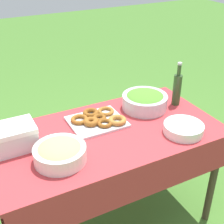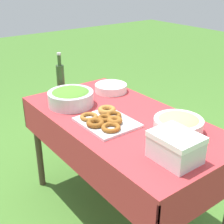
{
  "view_description": "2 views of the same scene",
  "coord_description": "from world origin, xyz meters",
  "px_view_note": "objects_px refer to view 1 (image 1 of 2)",
  "views": [
    {
      "loc": [
        0.72,
        1.46,
        1.85
      ],
      "look_at": [
        -0.05,
        -0.03,
        0.89
      ],
      "focal_mm": 50.0,
      "sensor_mm": 36.0,
      "label": 1
    },
    {
      "loc": [
        1.4,
        -1.14,
        1.65
      ],
      "look_at": [
        -0.05,
        -0.04,
        0.81
      ],
      "focal_mm": 50.0,
      "sensor_mm": 36.0,
      "label": 2
    }
  ],
  "objects_px": {
    "salad_bowl": "(145,100)",
    "olive_oil_bottle": "(177,88)",
    "donut_platter": "(98,120)",
    "cooler_box": "(15,137)",
    "plate_stack": "(183,129)",
    "pasta_bowl": "(60,152)"
  },
  "relations": [
    {
      "from": "salad_bowl",
      "to": "plate_stack",
      "type": "xyz_separation_m",
      "value": [
        -0.04,
        0.38,
        -0.03
      ]
    },
    {
      "from": "salad_bowl",
      "to": "donut_platter",
      "type": "height_order",
      "value": "salad_bowl"
    },
    {
      "from": "donut_platter",
      "to": "cooler_box",
      "type": "xyz_separation_m",
      "value": [
        0.54,
        0.03,
        0.05
      ]
    },
    {
      "from": "salad_bowl",
      "to": "olive_oil_bottle",
      "type": "bearing_deg",
      "value": 167.46
    },
    {
      "from": "donut_platter",
      "to": "plate_stack",
      "type": "height_order",
      "value": "plate_stack"
    },
    {
      "from": "cooler_box",
      "to": "pasta_bowl",
      "type": "bearing_deg",
      "value": 128.97
    },
    {
      "from": "plate_stack",
      "to": "olive_oil_bottle",
      "type": "relative_size",
      "value": 0.78
    },
    {
      "from": "pasta_bowl",
      "to": "donut_platter",
      "type": "height_order",
      "value": "pasta_bowl"
    },
    {
      "from": "pasta_bowl",
      "to": "cooler_box",
      "type": "bearing_deg",
      "value": -51.03
    },
    {
      "from": "pasta_bowl",
      "to": "olive_oil_bottle",
      "type": "height_order",
      "value": "olive_oil_bottle"
    },
    {
      "from": "salad_bowl",
      "to": "cooler_box",
      "type": "relative_size",
      "value": 1.34
    },
    {
      "from": "pasta_bowl",
      "to": "donut_platter",
      "type": "relative_size",
      "value": 0.81
    },
    {
      "from": "pasta_bowl",
      "to": "cooler_box",
      "type": "relative_size",
      "value": 1.21
    },
    {
      "from": "donut_platter",
      "to": "olive_oil_bottle",
      "type": "xyz_separation_m",
      "value": [
        -0.61,
        0.03,
        0.1
      ]
    },
    {
      "from": "pasta_bowl",
      "to": "donut_platter",
      "type": "distance_m",
      "value": 0.44
    },
    {
      "from": "pasta_bowl",
      "to": "donut_platter",
      "type": "xyz_separation_m",
      "value": [
        -0.35,
        -0.27,
        -0.03
      ]
    },
    {
      "from": "pasta_bowl",
      "to": "olive_oil_bottle",
      "type": "relative_size",
      "value": 0.9
    },
    {
      "from": "salad_bowl",
      "to": "donut_platter",
      "type": "bearing_deg",
      "value": 4.03
    },
    {
      "from": "olive_oil_bottle",
      "to": "pasta_bowl",
      "type": "bearing_deg",
      "value": 14.1
    },
    {
      "from": "pasta_bowl",
      "to": "plate_stack",
      "type": "distance_m",
      "value": 0.77
    },
    {
      "from": "salad_bowl",
      "to": "pasta_bowl",
      "type": "height_order",
      "value": "salad_bowl"
    },
    {
      "from": "cooler_box",
      "to": "plate_stack",
      "type": "bearing_deg",
      "value": 161.51
    }
  ]
}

